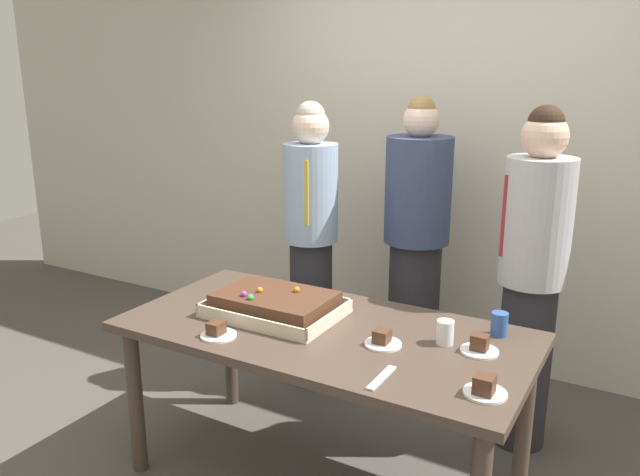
{
  "coord_description": "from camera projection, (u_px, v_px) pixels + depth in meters",
  "views": [
    {
      "loc": [
        1.23,
        -2.18,
        1.83
      ],
      "look_at": [
        -0.11,
        0.15,
        1.11
      ],
      "focal_mm": 35.28,
      "sensor_mm": 36.0,
      "label": 1
    }
  ],
  "objects": [
    {
      "name": "plated_slice_near_right",
      "position": [
        217.0,
        332.0,
        2.6
      ],
      "size": [
        0.15,
        0.15,
        0.06
      ],
      "color": "white",
      "rests_on": "party_table"
    },
    {
      "name": "drink_cup_middle",
      "position": [
        499.0,
        324.0,
        2.61
      ],
      "size": [
        0.07,
        0.07,
        0.1
      ],
      "primitive_type": "cylinder",
      "color": "#2D5199",
      "rests_on": "party_table"
    },
    {
      "name": "drink_cup_nearest",
      "position": [
        445.0,
        332.0,
        2.53
      ],
      "size": [
        0.07,
        0.07,
        0.1
      ],
      "primitive_type": "cylinder",
      "color": "white",
      "rests_on": "party_table"
    },
    {
      "name": "cake_server_utensil",
      "position": [
        381.0,
        378.0,
        2.25
      ],
      "size": [
        0.03,
        0.2,
        0.01
      ],
      "primitive_type": "cube",
      "color": "silver",
      "rests_on": "party_table"
    },
    {
      "name": "plated_slice_near_left",
      "position": [
        382.0,
        340.0,
        2.52
      ],
      "size": [
        0.15,
        0.15,
        0.06
      ],
      "color": "white",
      "rests_on": "party_table"
    },
    {
      "name": "plated_slice_far_left",
      "position": [
        479.0,
        347.0,
        2.46
      ],
      "size": [
        0.15,
        0.15,
        0.07
      ],
      "color": "white",
      "rests_on": "party_table"
    },
    {
      "name": "plated_slice_far_right",
      "position": [
        485.0,
        388.0,
        2.13
      ],
      "size": [
        0.15,
        0.15,
        0.07
      ],
      "color": "white",
      "rests_on": "party_table"
    },
    {
      "name": "party_table",
      "position": [
        324.0,
        347.0,
        2.72
      ],
      "size": [
        1.75,
        0.87,
        0.76
      ],
      "color": "#47382D",
      "rests_on": "ground_plane"
    },
    {
      "name": "sheet_cake",
      "position": [
        275.0,
        304.0,
        2.83
      ],
      "size": [
        0.58,
        0.41,
        0.13
      ],
      "color": "beige",
      "rests_on": "party_table"
    },
    {
      "name": "person_striped_tie_right",
      "position": [
        311.0,
        241.0,
        3.6
      ],
      "size": [
        0.31,
        0.31,
        1.66
      ],
      "rotation": [
        0.0,
        0.0,
        -1.23
      ],
      "color": "#28282D",
      "rests_on": "ground_plane"
    },
    {
      "name": "person_green_shirt_behind",
      "position": [
        532.0,
        276.0,
        2.97
      ],
      "size": [
        0.32,
        0.32,
        1.68
      ],
      "rotation": [
        0.0,
        0.0,
        -2.48
      ],
      "color": "#28282D",
      "rests_on": "ground_plane"
    },
    {
      "name": "person_serving_front",
      "position": [
        416.0,
        243.0,
        3.58
      ],
      "size": [
        0.37,
        0.37,
        1.69
      ],
      "rotation": [
        0.0,
        0.0,
        -1.81
      ],
      "color": "#28282D",
      "rests_on": "ground_plane"
    },
    {
      "name": "interior_back_panel",
      "position": [
        453.0,
        125.0,
        3.84
      ],
      "size": [
        8.0,
        0.12,
        3.0
      ],
      "primitive_type": "cube",
      "color": "beige",
      "rests_on": "ground_plane"
    }
  ]
}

